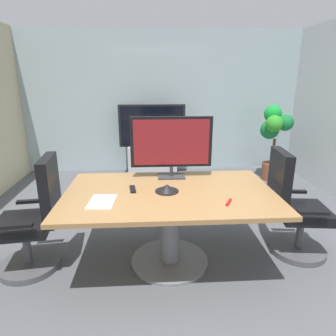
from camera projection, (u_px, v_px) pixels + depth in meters
name	position (u px, v px, depth m)	size (l,w,h in m)	color
ground_plane	(177.00, 274.00, 2.74)	(7.70, 7.70, 0.00)	#515459
wall_back_glass_partition	(161.00, 103.00, 5.55)	(5.25, 0.10, 2.62)	#9EB2B7
conference_table	(170.00, 210.00, 2.75)	(1.93, 1.17, 0.75)	olive
office_chair_left	(35.00, 224.00, 2.71)	(0.62, 0.60, 1.09)	#4C4C51
office_chair_right	(293.00, 212.00, 2.95)	(0.62, 0.60, 1.09)	#4C4C51
tv_monitor	(171.00, 144.00, 2.99)	(0.84, 0.18, 0.64)	#333338
wall_display_unit	(152.00, 152.00, 5.45)	(1.20, 0.36, 1.31)	#B7BABC
potted_plant	(274.00, 134.00, 5.07)	(0.51, 0.56, 1.31)	brown
conference_phone	(167.00, 188.00, 2.69)	(0.22, 0.22, 0.07)	black
remote_control	(133.00, 189.00, 2.73)	(0.05, 0.17, 0.02)	black
whiteboard_marker	(229.00, 202.00, 2.44)	(0.13, 0.02, 0.02)	red
paper_notepad	(102.00, 202.00, 2.47)	(0.21, 0.30, 0.01)	white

